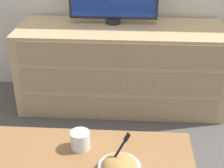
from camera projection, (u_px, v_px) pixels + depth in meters
ground_plane at (127, 85)px, 3.13m from camera, size 12.00×12.00×0.00m
dresser at (121, 67)px, 2.71m from camera, size 1.58×0.57×0.65m
takeout_bowl at (120, 167)px, 1.42m from camera, size 0.18×0.18×0.17m
drink_cup at (80, 141)px, 1.56m from camera, size 0.09×0.09×0.09m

